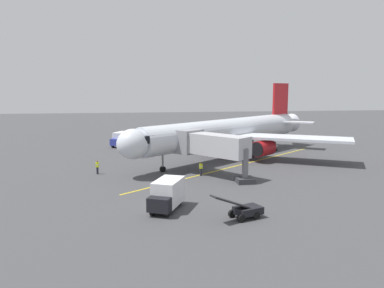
# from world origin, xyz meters

# --- Properties ---
(ground_plane) EXTENTS (220.00, 220.00, 0.00)m
(ground_plane) POSITION_xyz_m (0.00, 0.00, 0.00)
(ground_plane) COLOR #424244
(apron_lead_in_line) EXTENTS (31.66, 24.83, 0.01)m
(apron_lead_in_line) POSITION_xyz_m (1.74, 8.84, 0.01)
(apron_lead_in_line) COLOR yellow
(apron_lead_in_line) RESTS_ON ground
(airplane) EXTENTS (34.29, 31.79, 11.50)m
(airplane) POSITION_xyz_m (1.52, 2.66, 4.00)
(airplane) COLOR silver
(airplane) RESTS_ON ground
(jet_bridge) EXTENTS (8.69, 10.18, 5.40)m
(jet_bridge) POSITION_xyz_m (7.10, 13.84, 3.76)
(jet_bridge) COLOR #B7B7BC
(jet_bridge) RESTS_ON ground
(ground_crew_marshaller) EXTENTS (0.45, 0.35, 1.71)m
(ground_crew_marshaller) POSITION_xyz_m (20.53, 11.20, 0.89)
(ground_crew_marshaller) COLOR #23232D
(ground_crew_marshaller) RESTS_ON ground
(ground_crew_wing_walker) EXTENTS (0.41, 0.26, 1.71)m
(ground_crew_wing_walker) POSITION_xyz_m (7.94, 14.09, 0.89)
(ground_crew_wing_walker) COLOR #23232D
(ground_crew_wing_walker) RESTS_ON ground
(belt_loader_near_nose) EXTENTS (4.71, 2.70, 2.32)m
(belt_loader_near_nose) POSITION_xyz_m (7.07, 29.58, 0.71)
(belt_loader_near_nose) COLOR black
(belt_loader_near_nose) RESTS_ON ground
(box_truck_portside) EXTENTS (3.84, 4.98, 2.62)m
(box_truck_portside) POSITION_xyz_m (18.29, -11.28, 1.39)
(box_truck_portside) COLOR #2D3899
(box_truck_portside) RESTS_ON ground
(box_truck_starboard_side) EXTENTS (3.72, 4.99, 2.62)m
(box_truck_starboard_side) POSITION_xyz_m (13.22, 26.43, 1.39)
(box_truck_starboard_side) COLOR black
(box_truck_starboard_side) RESTS_ON ground
(tug_rear_apron) EXTENTS (2.54, 2.75, 1.50)m
(tug_rear_apron) POSITION_xyz_m (-7.37, -2.29, 0.70)
(tug_rear_apron) COLOR #9E9EA3
(tug_rear_apron) RESTS_ON ground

